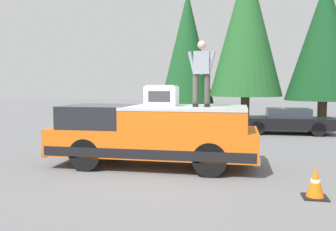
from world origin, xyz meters
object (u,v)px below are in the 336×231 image
at_px(parked_car_black, 286,121).
at_px(parked_car_white, 169,118).
at_px(pickup_truck, 154,134).
at_px(compressor_unit, 162,96).
at_px(person_on_truck_bed, 202,72).
at_px(traffic_cone, 315,183).

xyz_separation_m(parked_car_black, parked_car_white, (0.31, 5.51, 0.00)).
distance_m(pickup_truck, parked_car_black, 8.79).
xyz_separation_m(compressor_unit, person_on_truck_bed, (-0.16, -1.08, 0.62)).
height_order(compressor_unit, person_on_truck_bed, person_on_truck_bed).
height_order(compressor_unit, parked_car_white, compressor_unit).
distance_m(person_on_truck_bed, traffic_cone, 3.88).
bearing_deg(parked_car_black, pickup_truck, 150.09).
bearing_deg(person_on_truck_bed, pickup_truck, 83.98).
bearing_deg(compressor_unit, parked_car_black, -28.74).
bearing_deg(parked_car_black, person_on_truck_bed, 158.32).
distance_m(parked_car_black, traffic_cone, 9.76).
bearing_deg(traffic_cone, parked_car_white, 25.91).
relative_size(parked_car_white, traffic_cone, 6.61).
height_order(pickup_truck, parked_car_white, pickup_truck).
height_order(pickup_truck, compressor_unit, compressor_unit).
relative_size(pickup_truck, traffic_cone, 8.94).
xyz_separation_m(pickup_truck, traffic_cone, (-2.11, -3.75, -0.58)).
distance_m(pickup_truck, parked_car_white, 8.01).
bearing_deg(parked_car_black, parked_car_white, 86.79).
relative_size(compressor_unit, traffic_cone, 1.35).
bearing_deg(parked_car_white, parked_car_black, -93.21).
xyz_separation_m(pickup_truck, person_on_truck_bed, (-0.14, -1.30, 1.68)).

